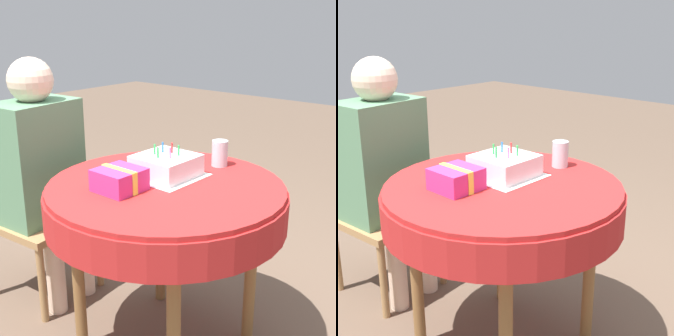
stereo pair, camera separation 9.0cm
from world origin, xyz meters
TOP-DOWN VIEW (x-y plane):
  - dining_table at (0.00, 0.00)m, footprint 0.95×0.95m
  - chair at (-0.08, 0.82)m, footprint 0.48×0.48m
  - person at (-0.07, 0.74)m, footprint 0.41×0.38m
  - napkin at (0.07, 0.06)m, footprint 0.27×0.27m
  - birthday_cake at (0.07, 0.06)m, footprint 0.22×0.22m
  - drinking_glass at (0.33, -0.03)m, footprint 0.07×0.07m
  - gift_box at (-0.17, 0.08)m, footprint 0.16×0.17m

SIDE VIEW (x-z plane):
  - chair at x=-0.08m, z-range 0.04..0.87m
  - dining_table at x=0.00m, z-range 0.28..1.04m
  - person at x=-0.07m, z-range 0.11..1.31m
  - napkin at x=0.07m, z-range 0.75..0.76m
  - gift_box at x=-0.17m, z-range 0.75..0.84m
  - birthday_cake at x=0.07m, z-range 0.73..0.86m
  - drinking_glass at x=0.33m, z-range 0.75..0.87m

